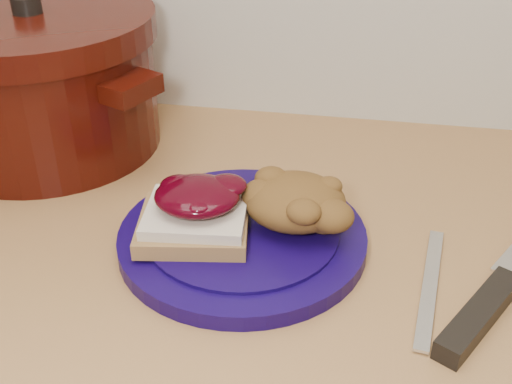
% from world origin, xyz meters
% --- Properties ---
extents(plate, '(0.25, 0.25, 0.02)m').
position_xyz_m(plate, '(-0.01, 1.49, 0.91)').
color(plate, '#10043E').
rests_on(plate, wood_countertop).
extents(sandwich, '(0.12, 0.10, 0.05)m').
position_xyz_m(sandwich, '(-0.05, 1.48, 0.94)').
color(sandwich, olive).
rests_on(sandwich, plate).
extents(stuffing_mound, '(0.10, 0.09, 0.05)m').
position_xyz_m(stuffing_mound, '(0.04, 1.51, 0.94)').
color(stuffing_mound, brown).
rests_on(stuffing_mound, plate).
extents(chef_knife, '(0.19, 0.30, 0.02)m').
position_xyz_m(chef_knife, '(0.23, 1.45, 0.91)').
color(chef_knife, black).
rests_on(chef_knife, wood_countertop).
extents(butter_knife, '(0.04, 0.17, 0.00)m').
position_xyz_m(butter_knife, '(0.17, 1.46, 0.90)').
color(butter_knife, silver).
rests_on(butter_knife, wood_countertop).
extents(dutch_oven, '(0.38, 0.38, 0.18)m').
position_xyz_m(dutch_oven, '(-0.29, 1.66, 0.98)').
color(dutch_oven, black).
rests_on(dutch_oven, wood_countertop).
extents(pepper_grinder, '(0.07, 0.07, 0.14)m').
position_xyz_m(pepper_grinder, '(-0.37, 1.72, 0.97)').
color(pepper_grinder, black).
rests_on(pepper_grinder, wood_countertop).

